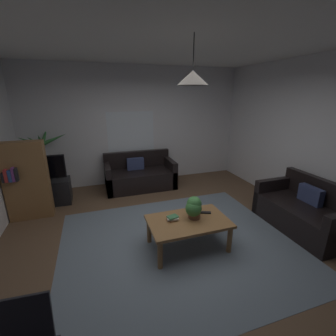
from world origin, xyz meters
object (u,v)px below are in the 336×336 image
couch_under_window (140,176)px  book_on_table_2 (173,217)px  book_on_table_1 (173,218)px  coffee_table (188,224)px  potted_plant_on_table (194,207)px  bookshelf_corner (26,181)px  book_on_table_0 (172,219)px  tv_stand (47,192)px  pendant_lamp (193,78)px  remote_on_table_1 (206,213)px  potted_palm_corner (46,168)px  tv (43,169)px  remote_on_table_0 (194,217)px  couch_right_side (304,213)px

couch_under_window → book_on_table_2: 2.40m
book_on_table_1 → coffee_table: bearing=-19.2°
book_on_table_2 → potted_plant_on_table: size_ratio=0.45×
bookshelf_corner → book_on_table_1: bearing=-37.1°
couch_under_window → potted_plant_on_table: size_ratio=4.91×
book_on_table_0 → book_on_table_2: size_ratio=0.82×
tv_stand → book_on_table_1: bearing=-47.3°
book_on_table_0 → pendant_lamp: bearing=-18.5°
book_on_table_1 → remote_on_table_1: (0.54, 0.03, -0.02)m
book_on_table_2 → potted_palm_corner: bearing=127.6°
coffee_table → tv_stand: size_ratio=1.26×
tv → potted_plant_on_table: bearing=-43.4°
bookshelf_corner → potted_plant_on_table: bearing=-34.1°
potted_plant_on_table → book_on_table_1: bearing=172.2°
remote_on_table_0 → potted_plant_on_table: potted_plant_on_table is taller
book_on_table_0 → book_on_table_2: (0.02, -0.00, 0.04)m
couch_under_window → book_on_table_1: (-0.02, -2.39, 0.20)m
tv_stand → potted_palm_corner: potted_palm_corner is taller
book_on_table_0 → remote_on_table_1: bearing=3.1°
bookshelf_corner → couch_right_side: bearing=-22.6°
potted_plant_on_table → tv_stand: (-2.25, 2.15, -0.36)m
book_on_table_0 → potted_palm_corner: 3.26m
tv_stand → tv: bearing=-90.0°
couch_right_side → tv: size_ratio=1.77×
potted_plant_on_table → tv: 3.11m
remote_on_table_0 → tv: size_ratio=0.19×
couch_under_window → tv: size_ratio=1.93×
book_on_table_1 → tv_stand: size_ratio=0.18×
couch_under_window → tv_stand: size_ratio=1.78×
book_on_table_1 → couch_under_window: bearing=89.5°
potted_plant_on_table → tv: size_ratio=0.39×
couch_under_window → coffee_table: 2.48m
book_on_table_0 → bookshelf_corner: 2.68m
coffee_table → book_on_table_0: 0.25m
couch_under_window → potted_palm_corner: potted_palm_corner is taller
potted_plant_on_table → tv: (-2.25, 2.13, 0.15)m
pendant_lamp → bookshelf_corner: bearing=144.3°
book_on_table_1 → potted_plant_on_table: potted_plant_on_table is taller
potted_plant_on_table → tv_stand: bearing=136.3°
tv → coffee_table: bearing=-45.0°
book_on_table_2 → pendant_lamp: (0.21, -0.07, 1.83)m
remote_on_table_0 → pendant_lamp: pendant_lamp is taller
potted_plant_on_table → pendant_lamp: pendant_lamp is taller
couch_right_side → remote_on_table_0: size_ratio=9.17×
book_on_table_2 → potted_plant_on_table: 0.33m
book_on_table_0 → bookshelf_corner: bearing=142.8°
potted_plant_on_table → couch_under_window: bearing=96.6°
book_on_table_0 → potted_plant_on_table: size_ratio=0.37×
couch_under_window → bookshelf_corner: (-2.16, -0.78, 0.43)m
tv → book_on_table_0: bearing=-47.2°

